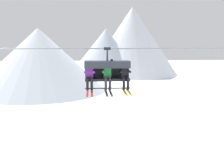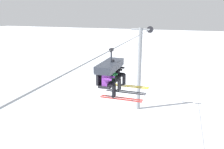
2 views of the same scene
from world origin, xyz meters
TOP-DOWN VIEW (x-y plane):
  - lift_tower_far at (9.10, -0.02)m, footprint 0.36×1.88m
  - lift_cable at (0.27, -0.80)m, footprint 19.65×0.05m
  - chairlift_chair at (-1.39, -0.73)m, footprint 1.94×0.74m
  - skier_purple at (-2.15, -0.95)m, footprint 0.46×1.70m
  - skier_green at (-1.38, -0.94)m, footprint 0.48×1.70m
  - skier_black at (-0.62, -0.95)m, footprint 0.46×1.70m

SIDE VIEW (x-z plane):
  - lift_tower_far at x=9.10m, z-range 0.16..7.90m
  - skier_purple at x=-2.15m, z-range 5.73..6.96m
  - skier_black at x=-0.62m, z-range 5.73..6.96m
  - skier_green at x=-1.38m, z-range 5.70..7.03m
  - chairlift_chair at x=-1.39m, z-range 5.76..7.50m
  - lift_cable at x=0.27m, z-range 7.43..7.48m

